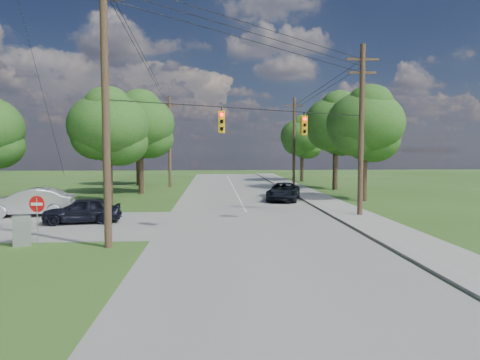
{
  "coord_description": "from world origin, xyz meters",
  "views": [
    {
      "loc": [
        -0.12,
        -17.77,
        4.11
      ],
      "look_at": [
        1.27,
        5.0,
        2.52
      ],
      "focal_mm": 32.0,
      "sensor_mm": 36.0,
      "label": 1
    }
  ],
  "objects": [
    {
      "name": "tree_w_far",
      "position": [
        -9.0,
        33.0,
        6.25
      ],
      "size": [
        6.0,
        6.0,
        8.73
      ],
      "color": "#453022",
      "rests_on": "ground"
    },
    {
      "name": "tree_e_far",
      "position": [
        11.5,
        38.0,
        5.92
      ],
      "size": [
        5.8,
        5.8,
        8.32
      ],
      "color": "#453022",
      "rests_on": "ground"
    },
    {
      "name": "control_cabinet",
      "position": [
        -8.41,
        1.0,
        0.65
      ],
      "size": [
        0.87,
        0.76,
        1.31
      ],
      "primitive_type": "cube",
      "rotation": [
        0.0,
        0.0,
        0.4
      ],
      "color": "gray",
      "rests_on": "ground"
    },
    {
      "name": "tree_w_mid",
      "position": [
        -7.0,
        23.0,
        6.58
      ],
      "size": [
        6.4,
        6.4,
        9.22
      ],
      "color": "#453022",
      "rests_on": "ground"
    },
    {
      "name": "pole_north_e",
      "position": [
        8.9,
        30.0,
        5.13
      ],
      "size": [
        2.0,
        0.32,
        10.0
      ],
      "color": "brown",
      "rests_on": "ground"
    },
    {
      "name": "pole_north_w",
      "position": [
        -5.0,
        30.0,
        5.13
      ],
      "size": [
        2.0,
        0.32,
        10.0
      ],
      "color": "brown",
      "rests_on": "ground"
    },
    {
      "name": "traffic_signals",
      "position": [
        2.55,
        4.43,
        5.5
      ],
      "size": [
        4.91,
        3.27,
        1.05
      ],
      "color": "#E5AA0D",
      "rests_on": "ground"
    },
    {
      "name": "power_lines",
      "position": [
        1.5,
        11.54,
        9.15
      ],
      "size": [
        13.93,
        29.62,
        4.93
      ],
      "color": "black",
      "rests_on": "ground"
    },
    {
      "name": "ground",
      "position": [
        0.0,
        0.0,
        0.0
      ],
      "size": [
        140.0,
        140.0,
        0.0
      ],
      "primitive_type": "plane",
      "color": "#2F501A",
      "rests_on": "ground"
    },
    {
      "name": "main_road",
      "position": [
        2.0,
        5.0,
        0.01
      ],
      "size": [
        10.0,
        100.0,
        0.03
      ],
      "primitive_type": "cube",
      "color": "gray",
      "rests_on": "ground"
    },
    {
      "name": "pole_sw",
      "position": [
        -4.6,
        0.4,
        6.23
      ],
      "size": [
        2.0,
        0.32,
        12.0
      ],
      "color": "brown",
      "rests_on": "ground"
    },
    {
      "name": "car_main_north",
      "position": [
        5.5,
        16.41,
        0.75
      ],
      "size": [
        3.61,
        5.58,
        1.43
      ],
      "primitive_type": "imported",
      "rotation": [
        0.0,
        0.0,
        -0.26
      ],
      "color": "black",
      "rests_on": "main_road"
    },
    {
      "name": "tree_w_near",
      "position": [
        -8.0,
        15.0,
        5.92
      ],
      "size": [
        6.0,
        6.0,
        8.4
      ],
      "color": "#453022",
      "rests_on": "ground"
    },
    {
      "name": "pole_ne",
      "position": [
        8.9,
        8.0,
        5.47
      ],
      "size": [
        2.0,
        0.32,
        10.5
      ],
      "color": "brown",
      "rests_on": "ground"
    },
    {
      "name": "tree_e_mid",
      "position": [
        12.5,
        26.0,
        6.91
      ],
      "size": [
        6.6,
        6.6,
        9.64
      ],
      "color": "#453022",
      "rests_on": "ground"
    },
    {
      "name": "car_cross_dark",
      "position": [
        -7.49,
        6.46,
        0.75
      ],
      "size": [
        4.45,
        2.34,
        1.44
      ],
      "primitive_type": "imported",
      "rotation": [
        0.0,
        0.0,
        -1.42
      ],
      "color": "black",
      "rests_on": "cross_road"
    },
    {
      "name": "tree_e_near",
      "position": [
        12.0,
        16.0,
        6.25
      ],
      "size": [
        6.2,
        6.2,
        8.81
      ],
      "color": "#453022",
      "rests_on": "ground"
    },
    {
      "name": "do_not_enter_sign",
      "position": [
        -7.7,
        0.89,
        1.59
      ],
      "size": [
        0.71,
        0.19,
        2.17
      ],
      "rotation": [
        0.0,
        0.0,
        -0.2
      ],
      "color": "gray",
      "rests_on": "ground"
    },
    {
      "name": "sidewalk_east",
      "position": [
        8.7,
        5.0,
        0.06
      ],
      "size": [
        2.6,
        100.0,
        0.12
      ],
      "primitive_type": "cube",
      "color": "#9C9B92",
      "rests_on": "ground"
    },
    {
      "name": "car_cross_silver",
      "position": [
        -11.53,
        9.3,
        0.89
      ],
      "size": [
        5.4,
        2.46,
        1.72
      ],
      "primitive_type": "imported",
      "rotation": [
        0.0,
        0.0,
        -1.45
      ],
      "color": "#A9ABB0",
      "rests_on": "cross_road"
    }
  ]
}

